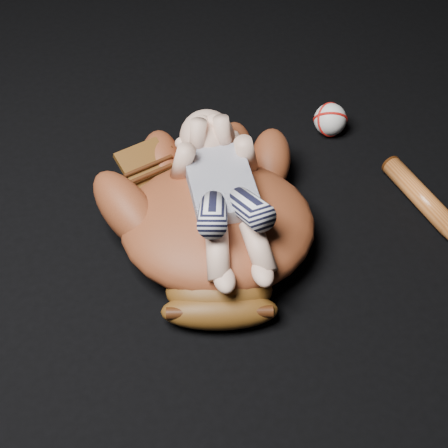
{
  "coord_description": "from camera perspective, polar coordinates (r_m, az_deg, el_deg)",
  "views": [
    {
      "loc": [
        -0.28,
        -0.79,
        0.88
      ],
      "look_at": [
        -0.07,
        -0.06,
        0.08
      ],
      "focal_mm": 55.0,
      "sensor_mm": 36.0,
      "label": 1
    }
  ],
  "objects": [
    {
      "name": "baseball_glove",
      "position": [
        1.12,
        -0.54,
        0.56
      ],
      "size": [
        0.5,
        0.54,
        0.14
      ],
      "primitive_type": null,
      "rotation": [
        0.0,
        0.0,
        -0.25
      ],
      "color": "#632A15",
      "rests_on": "ground"
    },
    {
      "name": "newborn_baby",
      "position": [
        1.08,
        0.05,
        2.64
      ],
      "size": [
        0.19,
        0.37,
        0.15
      ],
      "primitive_type": null,
      "rotation": [
        0.0,
        0.0,
        -0.07
      ],
      "color": "#DAA88C",
      "rests_on": "baseball_glove"
    },
    {
      "name": "baseball",
      "position": [
        1.39,
        8.83,
        8.58
      ],
      "size": [
        0.07,
        0.07,
        0.06
      ],
      "primitive_type": "sphere",
      "rotation": [
        0.0,
        0.0,
        0.03
      ],
      "color": "silver",
      "rests_on": "ground"
    }
  ]
}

